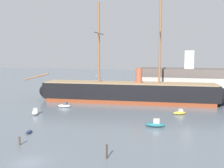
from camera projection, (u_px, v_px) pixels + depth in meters
ground_plane at (29, 163)px, 39.60m from camera, size 400.00×400.00×0.00m
tall_ship at (128, 92)px, 85.31m from camera, size 65.20×14.52×31.35m
dinghy_foreground_left at (29, 132)px, 53.85m from camera, size 1.14×2.17×0.49m
motorboat_mid_left at (35, 112)px, 70.10m from camera, size 3.48×4.16×1.64m
motorboat_mid_right at (155, 124)px, 58.33m from camera, size 4.41×2.07×1.80m
motorboat_alongside_bow at (64, 105)px, 78.69m from camera, size 3.85×1.97×1.55m
motorboat_alongside_stern at (180, 112)px, 69.97m from camera, size 3.66×2.77×1.42m
motorboat_far_right at (221, 102)px, 82.97m from camera, size 4.38×2.03×1.80m
mooring_piling_nearest at (19, 141)px, 46.96m from camera, size 0.36×0.36×1.48m
mooring_piling_left_pair at (107, 151)px, 41.03m from camera, size 0.27×0.27×2.23m
dockside_warehouse_right at (207, 83)px, 95.50m from camera, size 51.18×12.18×16.47m
seagull_in_flight at (97, 76)px, 71.02m from camera, size 0.46×1.04×0.13m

